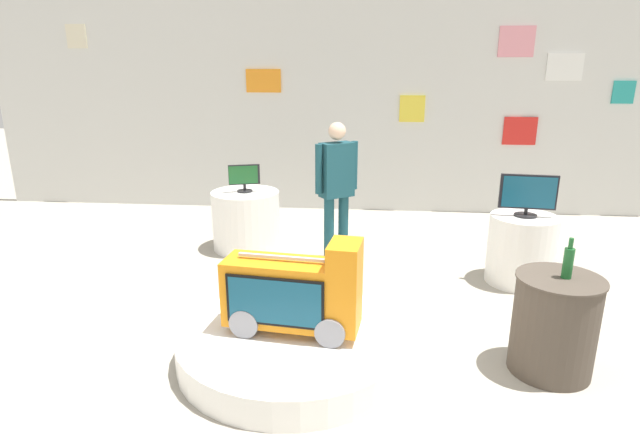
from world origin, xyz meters
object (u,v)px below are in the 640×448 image
at_px(bottle_on_side_table, 568,262).
at_px(display_pedestal_center_rear, 246,220).
at_px(shopper_browsing_near_truck, 337,183).
at_px(side_table_round, 554,324).
at_px(novelty_firetruck_tv, 294,295).
at_px(tv_on_left_rear, 528,194).
at_px(main_display_pedestal, 293,344).
at_px(tv_on_center_rear, 244,177).
at_px(display_pedestal_left_rear, 521,249).

bearing_deg(bottle_on_side_table, display_pedestal_center_rear, 139.62).
bearing_deg(shopper_browsing_near_truck, side_table_round, -50.41).
bearing_deg(novelty_firetruck_tv, bottle_on_side_table, 0.58).
bearing_deg(tv_on_left_rear, main_display_pedestal, -141.69).
distance_m(novelty_firetruck_tv, bottle_on_side_table, 2.06).
bearing_deg(main_display_pedestal, tv_on_center_rear, 110.82).
height_order(display_pedestal_left_rear, bottle_on_side_table, bottle_on_side_table).
bearing_deg(main_display_pedestal, side_table_round, 0.34).
bearing_deg(main_display_pedestal, tv_on_left_rear, 38.31).
height_order(side_table_round, bottle_on_side_table, bottle_on_side_table).
relative_size(display_pedestal_left_rear, tv_on_left_rear, 1.30).
distance_m(display_pedestal_left_rear, tv_on_left_rear, 0.61).
bearing_deg(tv_on_center_rear, novelty_firetruck_tv, -68.86).
distance_m(tv_on_left_rear, side_table_round, 1.87).
relative_size(main_display_pedestal, bottle_on_side_table, 5.96).
bearing_deg(display_pedestal_left_rear, bottle_on_side_table, -96.37).
bearing_deg(display_pedestal_left_rear, novelty_firetruck_tv, -141.23).
xyz_separation_m(tv_on_left_rear, tv_on_center_rear, (-3.23, 0.81, -0.05)).
xyz_separation_m(tv_on_center_rear, side_table_round, (3.00, -2.57, -0.54)).
distance_m(novelty_firetruck_tv, tv_on_center_rear, 2.80).
relative_size(main_display_pedestal, side_table_round, 2.37).
bearing_deg(shopper_browsing_near_truck, display_pedestal_center_rear, 161.83).
relative_size(bottle_on_side_table, shopper_browsing_near_truck, 0.19).
height_order(main_display_pedestal, novelty_firetruck_tv, novelty_firetruck_tv).
bearing_deg(side_table_round, novelty_firetruck_tv, -179.40).
relative_size(display_pedestal_center_rear, bottle_on_side_table, 2.78).
height_order(main_display_pedestal, display_pedestal_left_rear, display_pedestal_left_rear).
xyz_separation_m(tv_on_center_rear, bottle_on_side_table, (3.03, -2.57, -0.03)).
distance_m(main_display_pedestal, tv_on_left_rear, 2.99).
distance_m(novelty_firetruck_tv, shopper_browsing_near_truck, 2.25).
height_order(display_pedestal_center_rear, side_table_round, side_table_round).
distance_m(main_display_pedestal, bottle_on_side_table, 2.19).
relative_size(tv_on_left_rear, bottle_on_side_table, 1.87).
xyz_separation_m(side_table_round, shopper_browsing_near_truck, (-1.81, 2.19, 0.58)).
relative_size(main_display_pedestal, tv_on_left_rear, 3.19).
bearing_deg(tv_on_left_rear, shopper_browsing_near_truck, 168.25).
distance_m(tv_on_left_rear, shopper_browsing_near_truck, 2.08).
xyz_separation_m(main_display_pedestal, bottle_on_side_table, (2.05, 0.01, 0.78)).
height_order(display_pedestal_left_rear, tv_on_left_rear, tv_on_left_rear).
bearing_deg(tv_on_center_rear, display_pedestal_left_rear, -14.02).
distance_m(display_pedestal_left_rear, shopper_browsing_near_truck, 2.17).
distance_m(side_table_round, bottle_on_side_table, 0.51).
xyz_separation_m(display_pedestal_left_rear, tv_on_center_rear, (-3.23, 0.81, 0.56)).
bearing_deg(display_pedestal_left_rear, tv_on_center_rear, 165.98).
bearing_deg(tv_on_center_rear, display_pedestal_center_rear, 73.41).
xyz_separation_m(display_pedestal_center_rear, tv_on_center_rear, (-0.00, -0.00, 0.56)).
bearing_deg(tv_on_left_rear, novelty_firetruck_tv, -141.30).
bearing_deg(shopper_browsing_near_truck, main_display_pedestal, -95.36).
distance_m(main_display_pedestal, display_pedestal_left_rear, 2.87).
bearing_deg(novelty_firetruck_tv, tv_on_left_rear, 38.70).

